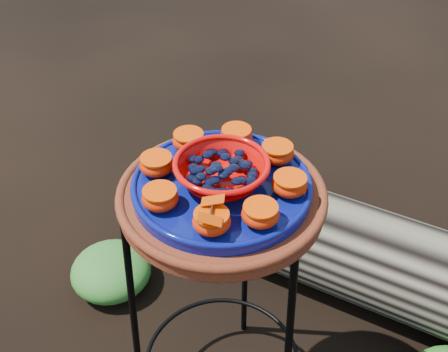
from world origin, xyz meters
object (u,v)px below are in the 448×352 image
(red_bowl, at_px, (222,172))
(plant_stand, at_px, (222,313))
(terracotta_saucer, at_px, (222,198))
(cobalt_plate, at_px, (222,187))
(driftwood_log, at_px, (389,264))

(red_bowl, bearing_deg, plant_stand, 0.00)
(terracotta_saucer, distance_m, cobalt_plate, 0.03)
(red_bowl, height_order, driftwood_log, red_bowl)
(plant_stand, bearing_deg, terracotta_saucer, 0.00)
(driftwood_log, bearing_deg, red_bowl, -129.66)
(terracotta_saucer, relative_size, cobalt_plate, 1.17)
(plant_stand, distance_m, red_bowl, 0.43)
(cobalt_plate, bearing_deg, terracotta_saucer, 0.00)
(red_bowl, xyz_separation_m, driftwood_log, (0.39, 0.47, -0.63))
(terracotta_saucer, xyz_separation_m, driftwood_log, (0.39, 0.47, -0.56))
(driftwood_log, bearing_deg, terracotta_saucer, -129.66)
(terracotta_saucer, bearing_deg, red_bowl, 0.00)
(plant_stand, distance_m, terracotta_saucer, 0.37)
(plant_stand, xyz_separation_m, cobalt_plate, (0.00, 0.00, 0.39))
(terracotta_saucer, height_order, cobalt_plate, cobalt_plate)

